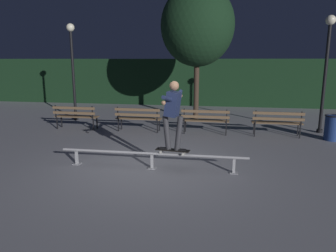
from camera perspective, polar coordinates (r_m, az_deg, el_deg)
name	(u,v)px	position (r m, az deg, el deg)	size (l,w,h in m)	color
ground_plane	(152,168)	(7.42, -2.89, -7.63)	(90.00, 90.00, 0.00)	gray
hedge_backdrop	(194,82)	(17.80, 4.67, 7.98)	(24.00, 1.20, 2.54)	black
grind_rail	(152,156)	(7.31, -2.93, -5.42)	(4.39, 0.18, 0.39)	#9E9EA3
skateboard	(173,150)	(7.18, 0.85, -4.43)	(0.80, 0.31, 0.09)	black
skateboarder	(173,110)	(6.97, 0.90, 2.97)	(0.63, 1.40, 1.56)	black
park_bench_leftmost	(76,115)	(11.83, -16.43, 1.98)	(1.61, 0.44, 0.88)	black
park_bench_left_center	(138,117)	(11.01, -5.44, 1.71)	(1.61, 0.44, 0.88)	black
park_bench_right_center	(205,119)	(10.66, 6.78, 1.33)	(1.61, 0.44, 0.88)	black
park_bench_rightmost	(277,121)	(10.81, 19.23, 0.89)	(1.61, 0.44, 0.88)	black
tree_behind_benches	(197,26)	(13.33, 5.37, 17.63)	(2.97, 2.97, 5.46)	#3D2D23
lamp_post_left	(72,60)	(13.60, -16.97, 11.42)	(0.32, 0.32, 3.90)	black
lamp_post_right	(327,60)	(11.87, 26.84, 10.67)	(0.32, 0.32, 3.90)	black
trash_can	(333,127)	(11.09, 27.71, -0.21)	(0.52, 0.52, 0.80)	navy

